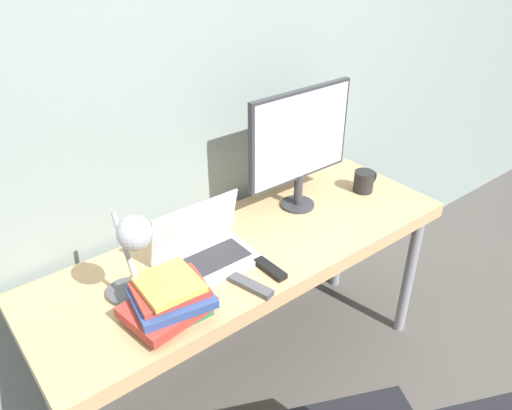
% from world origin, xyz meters
% --- Properties ---
extents(wall_back, '(8.00, 0.05, 2.60)m').
position_xyz_m(wall_back, '(0.00, 0.63, 1.30)').
color(wall_back, gray).
rests_on(wall_back, ground_plane).
extents(desk, '(1.65, 0.56, 0.73)m').
position_xyz_m(desk, '(0.00, 0.28, 0.66)').
color(desk, tan).
rests_on(desk, ground_plane).
extents(laptop, '(0.34, 0.22, 0.22)m').
position_xyz_m(laptop, '(-0.19, 0.30, 0.78)').
color(laptop, silver).
rests_on(laptop, desk).
extents(monitor, '(0.49, 0.14, 0.50)m').
position_xyz_m(monitor, '(0.33, 0.38, 1.03)').
color(monitor, '#333338').
rests_on(monitor, desk).
extents(desk_lamp, '(0.13, 0.25, 0.36)m').
position_xyz_m(desk_lamp, '(-0.48, 0.20, 0.97)').
color(desk_lamp, '#4C4C51').
rests_on(desk_lamp, desk).
extents(book_stack, '(0.28, 0.23, 0.12)m').
position_xyz_m(book_stack, '(-0.42, 0.13, 0.79)').
color(book_stack, '#286B47').
rests_on(book_stack, desk).
extents(tv_remote, '(0.08, 0.17, 0.02)m').
position_xyz_m(tv_remote, '(-0.15, 0.08, 0.74)').
color(tv_remote, '#4C4C51').
rests_on(tv_remote, desk).
extents(media_remote, '(0.04, 0.14, 0.02)m').
position_xyz_m(media_remote, '(-0.04, 0.11, 0.74)').
color(media_remote, black).
rests_on(media_remote, desk).
extents(mug, '(0.13, 0.09, 0.09)m').
position_xyz_m(mug, '(0.64, 0.29, 0.78)').
color(mug, black).
rests_on(mug, desk).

